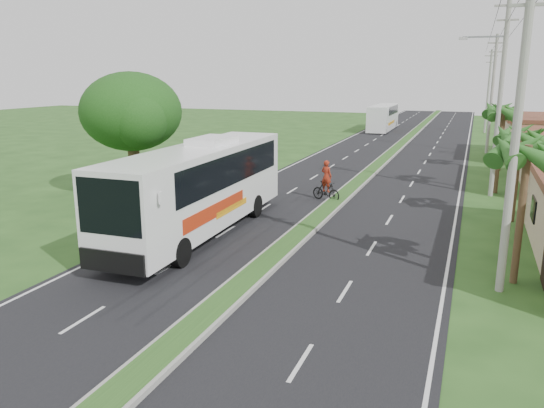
% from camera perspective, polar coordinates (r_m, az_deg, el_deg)
% --- Properties ---
extents(ground, '(180.00, 180.00, 0.00)m').
position_cam_1_polar(ground, '(19.76, -2.18, -8.00)').
color(ground, '#25481A').
rests_on(ground, ground).
extents(road_asphalt, '(14.00, 160.00, 0.02)m').
position_cam_1_polar(road_asphalt, '(38.29, 9.58, 2.51)').
color(road_asphalt, black).
rests_on(road_asphalt, ground).
extents(median_strip, '(1.20, 160.00, 0.18)m').
position_cam_1_polar(median_strip, '(38.27, 9.59, 2.65)').
color(median_strip, gray).
rests_on(median_strip, ground).
extents(lane_edge_left, '(0.12, 160.00, 0.01)m').
position_cam_1_polar(lane_edge_left, '(40.10, 0.15, 3.19)').
color(lane_edge_left, silver).
rests_on(lane_edge_left, ground).
extents(lane_edge_right, '(0.12, 160.00, 0.01)m').
position_cam_1_polar(lane_edge_right, '(37.61, 19.63, 1.68)').
color(lane_edge_right, silver).
rests_on(lane_edge_right, ground).
extents(palm_verge_a, '(2.40, 2.40, 5.45)m').
position_cam_1_polar(palm_verge_a, '(20.13, 25.82, 5.02)').
color(palm_verge_a, '#473321').
rests_on(palm_verge_a, ground).
extents(palm_verge_b, '(2.40, 2.40, 5.05)m').
position_cam_1_polar(palm_verge_b, '(29.12, 25.18, 6.59)').
color(palm_verge_b, '#473321').
rests_on(palm_verge_b, ground).
extents(palm_verge_c, '(2.40, 2.40, 5.85)m').
position_cam_1_polar(palm_verge_c, '(35.99, 23.61, 9.09)').
color(palm_verge_c, '#473321').
rests_on(palm_verge_c, ground).
extents(palm_verge_d, '(2.40, 2.40, 5.25)m').
position_cam_1_polar(palm_verge_d, '(45.02, 23.74, 9.04)').
color(palm_verge_d, '#473321').
rests_on(palm_verge_d, ground).
extents(shade_tree, '(6.30, 6.00, 7.54)m').
position_cam_1_polar(shade_tree, '(33.21, -15.04, 9.30)').
color(shade_tree, '#473321').
rests_on(shade_tree, ground).
extents(utility_pole_a, '(1.60, 0.28, 11.00)m').
position_cam_1_polar(utility_pole_a, '(19.00, 24.84, 7.52)').
color(utility_pole_a, gray).
rests_on(utility_pole_a, ground).
extents(utility_pole_b, '(3.20, 0.28, 12.00)m').
position_cam_1_polar(utility_pole_b, '(34.93, 23.31, 10.88)').
color(utility_pole_b, gray).
rests_on(utility_pole_b, ground).
extents(utility_pole_c, '(1.60, 0.28, 11.00)m').
position_cam_1_polar(utility_pole_c, '(54.93, 22.58, 10.96)').
color(utility_pole_c, gray).
rests_on(utility_pole_c, ground).
extents(utility_pole_d, '(1.60, 0.28, 10.50)m').
position_cam_1_polar(utility_pole_d, '(74.92, 22.25, 11.25)').
color(utility_pole_d, gray).
rests_on(utility_pole_d, ground).
extents(coach_bus_main, '(3.14, 13.73, 4.42)m').
position_cam_1_polar(coach_bus_main, '(24.87, -7.63, 2.27)').
color(coach_bus_main, white).
rests_on(coach_bus_main, ground).
extents(coach_bus_far, '(2.65, 11.63, 3.38)m').
position_cam_1_polar(coach_bus_far, '(74.35, 11.89, 9.24)').
color(coach_bus_far, white).
rests_on(coach_bus_far, ground).
extents(motorcyclist, '(1.99, 1.18, 2.44)m').
position_cam_1_polar(motorcyclist, '(31.66, 5.85, 1.91)').
color(motorcyclist, black).
rests_on(motorcyclist, ground).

